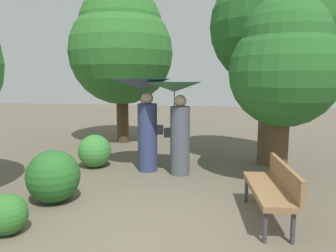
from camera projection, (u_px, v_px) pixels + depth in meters
ground_plane at (130, 223)px, 4.53m from camera, size 40.00×40.00×0.00m
person_left at (144, 107)px, 6.94m from camera, size 1.29×1.29×2.04m
person_right at (177, 112)px, 6.67m from camera, size 1.16×1.16×1.97m
park_bench at (273, 186)px, 4.56m from camera, size 0.64×1.54×0.83m
tree_near_right at (273, 13)px, 7.17m from camera, size 2.81×2.81×5.22m
tree_mid_left at (121, 45)px, 9.90m from camera, size 3.23×3.23×4.90m
tree_mid_right at (285, 62)px, 5.94m from camera, size 2.07×2.07×3.57m
bush_path_left at (7, 214)px, 4.18m from camera, size 0.54×0.54×0.54m
bush_path_right at (95, 151)px, 7.35m from camera, size 0.76×0.76×0.76m
bush_behind_bench at (53, 176)px, 5.26m from camera, size 0.88×0.88×0.88m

